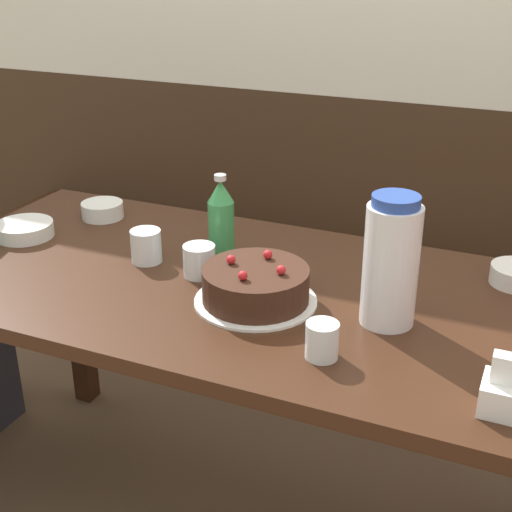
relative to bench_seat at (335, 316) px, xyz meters
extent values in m
cube|color=#3D2819|center=(0.00, 0.22, 0.26)|extent=(4.80, 0.04, 0.95)
cube|color=#381E11|center=(0.00, 0.00, 0.00)|extent=(2.73, 0.38, 0.44)
cube|color=#381E11|center=(0.00, -0.83, 0.49)|extent=(1.54, 0.76, 0.03)
cube|color=#381E11|center=(-0.72, -0.50, 0.13)|extent=(0.06, 0.06, 0.70)
cylinder|color=white|center=(0.09, -0.90, 0.51)|extent=(0.27, 0.27, 0.01)
cylinder|color=#381E14|center=(0.09, -0.90, 0.55)|extent=(0.23, 0.23, 0.07)
sphere|color=red|center=(0.03, -0.90, 0.60)|extent=(0.02, 0.02, 0.02)
sphere|color=red|center=(0.08, -0.96, 0.60)|extent=(0.02, 0.02, 0.02)
sphere|color=red|center=(0.14, -0.90, 0.60)|extent=(0.02, 0.02, 0.02)
sphere|color=red|center=(0.09, -0.84, 0.60)|extent=(0.02, 0.02, 0.02)
cylinder|color=white|center=(0.36, -0.87, 0.64)|extent=(0.11, 0.11, 0.25)
cylinder|color=#28479E|center=(0.36, -0.87, 0.77)|extent=(0.09, 0.09, 0.02)
cylinder|color=#388E4C|center=(-0.09, -0.71, 0.58)|extent=(0.06, 0.06, 0.14)
cone|color=#388E4C|center=(-0.09, -0.71, 0.68)|extent=(0.06, 0.06, 0.05)
cylinder|color=silver|center=(-0.09, -0.71, 0.71)|extent=(0.03, 0.03, 0.01)
cylinder|color=white|center=(-0.62, -0.81, 0.53)|extent=(0.15, 0.15, 0.04)
cylinder|color=white|center=(-0.51, -0.61, 0.53)|extent=(0.12, 0.12, 0.04)
cylinder|color=silver|center=(0.29, -1.05, 0.55)|extent=(0.06, 0.06, 0.07)
cylinder|color=silver|center=(-0.24, -0.81, 0.55)|extent=(0.07, 0.07, 0.08)
cylinder|color=silver|center=(-0.09, -0.83, 0.55)|extent=(0.07, 0.07, 0.07)
camera|label=1|loc=(0.63, -2.14, 1.23)|focal=50.00mm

